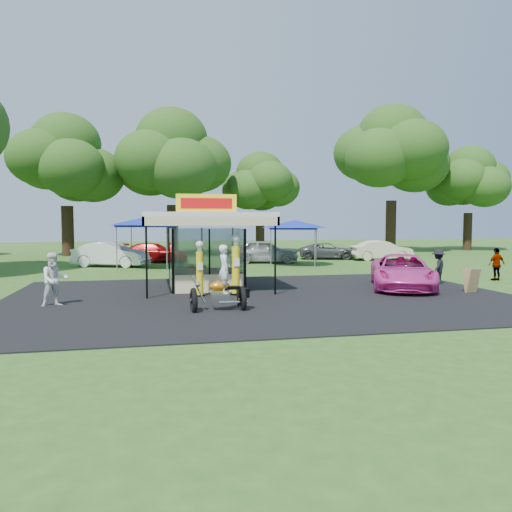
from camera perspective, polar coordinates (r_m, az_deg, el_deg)
The scene contains 25 objects.
ground at distance 17.90m, azimuth 2.44°, elevation -5.70°, with size 120.00×120.00×0.00m, color #2B5219.
asphalt_apron at distance 19.81m, azimuth 0.98°, elevation -4.70°, with size 20.00×14.00×0.04m, color black.
gas_station_kiosk at distance 22.24m, azimuth -5.81°, elevation 0.80°, with size 5.40×5.40×4.18m.
gas_pump_left at distance 19.93m, azimuth -6.46°, elevation -1.61°, with size 0.42×0.42×2.25m.
gas_pump_right at distance 20.17m, azimuth -2.33°, elevation -1.19°, with size 0.46×0.46×2.49m.
motorcycle at distance 16.72m, azimuth -3.88°, elevation -3.27°, with size 1.97×0.97×2.32m.
spare_tires at distance 21.31m, azimuth -7.99°, elevation -3.23°, with size 0.86×0.58×0.71m.
a_frame_sign at distance 22.78m, azimuth 23.37°, elevation -2.60°, with size 0.62×0.63×1.04m.
kiosk_car at distance 24.53m, azimuth -6.35°, elevation -1.96°, with size 1.13×2.82×0.96m, color yellow.
pink_sedan at distance 23.07m, azimuth 16.36°, elevation -1.75°, with size 2.55×5.52×1.54m, color #EB3FA8.
spectator_west at distance 18.99m, azimuth -22.06°, elevation -2.51°, with size 0.93×0.73×1.92m, color white.
spectator_east_a at distance 25.14m, azimuth 20.11°, elevation -1.19°, with size 1.09×0.63×1.69m, color black.
spectator_east_b at distance 28.09m, azimuth 25.80°, elevation -0.86°, with size 0.97×0.41×1.66m, color gray.
bg_car_a at distance 34.35m, azimuth -16.26°, elevation 0.17°, with size 1.73×4.96×1.63m, color white.
bg_car_b at distance 37.31m, azimuth -11.56°, elevation 0.37°, with size 1.98×4.88×1.42m, color maroon.
bg_car_c at distance 36.09m, azimuth 0.91°, elevation 0.56°, with size 2.01×4.99×1.70m, color #A5A5A9.
bg_car_d at distance 40.11m, azimuth 8.27°, elevation 0.57°, with size 2.13×4.63×1.29m, color #4C4C4E.
bg_car_e at distance 39.74m, azimuth 14.17°, elevation 0.63°, with size 1.62×4.64×1.53m, color beige.
tent_west at distance 32.72m, azimuth -12.26°, elevation 3.90°, with size 4.76×4.76×3.33m.
tent_east at distance 33.96m, azimuth 4.42°, elevation 3.62°, with size 4.43×4.43×3.09m.
oak_far_b at distance 46.45m, azimuth -20.88°, elevation 9.47°, with size 10.06×10.06×11.99m.
oak_far_c at distance 44.56m, azimuth -9.60°, elevation 10.30°, with size 10.63×10.63×12.53m.
oak_far_d at distance 48.37m, azimuth 0.47°, elevation 7.56°, with size 7.94×7.94×9.45m.
oak_far_e at distance 51.02m, azimuth 15.28°, elevation 10.49°, with size 11.72×11.72×13.95m.
oak_far_f at distance 56.46m, azimuth 23.15°, elevation 7.48°, with size 8.74×8.74×10.53m.
Camera 1 is at (-4.45, -17.07, 3.02)m, focal length 35.00 mm.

